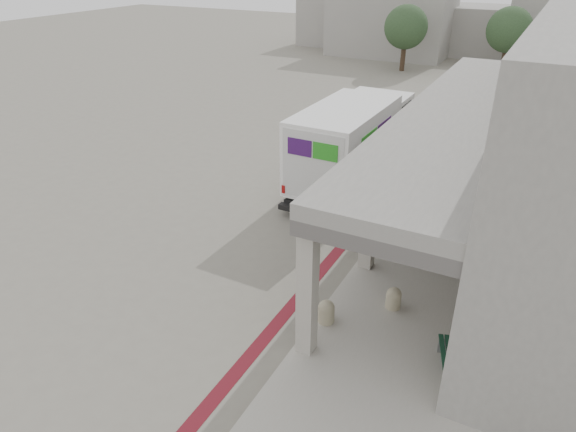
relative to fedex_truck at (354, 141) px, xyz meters
The scene contains 11 objects.
ground 6.36m from the fedex_truck, 84.85° to the right, with size 120.00×120.00×0.00m, color slate.
bike_lane_stripe 4.71m from the fedex_truck, 69.23° to the right, with size 0.35×40.00×0.01m, color #5A121B.
sidewalk 7.79m from the fedex_truck, 53.21° to the right, with size 4.40×28.00×0.12m, color #A29E91.
distant_backdrop 29.91m from the fedex_truck, 94.41° to the left, with size 28.00×10.00×6.50m.
tree_left 22.41m from the fedex_truck, 101.48° to the left, with size 3.20×3.20×4.80m.
tree_mid 24.09m from the fedex_truck, 83.92° to the left, with size 3.20×3.20×4.80m.
fedex_truck is the anchor object (origin of this frame).
bench 10.67m from the fedex_truck, 57.09° to the right, with size 0.87×1.74×0.40m.
bollard_near 8.26m from the fedex_truck, 61.02° to the right, with size 0.39×0.39×0.58m.
bollard_far 8.96m from the fedex_truck, 72.61° to the right, with size 0.41×0.41×0.61m.
utility_cabinet 6.12m from the fedex_truck, 22.65° to the right, with size 0.47×0.63×1.05m, color gray.
Camera 1 is at (5.97, -11.77, 8.35)m, focal length 32.00 mm.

